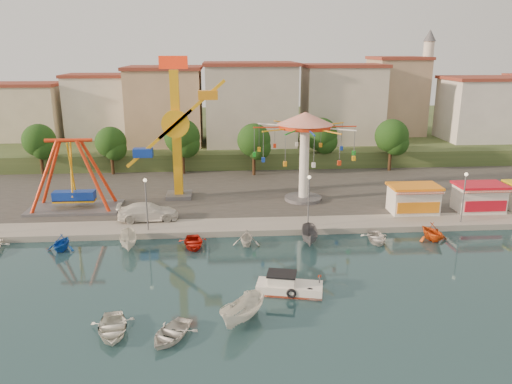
{
  "coord_description": "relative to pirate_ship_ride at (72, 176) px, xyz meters",
  "views": [
    {
      "loc": [
        -0.72,
        -34.05,
        18.02
      ],
      "look_at": [
        2.8,
        14.0,
        4.0
      ],
      "focal_mm": 35.0,
      "sensor_mm": 36.0,
      "label": 1
    }
  ],
  "objects": [
    {
      "name": "tree_4",
      "position": [
        30.98,
        17.11,
        1.35
      ],
      "size": [
        4.86,
        4.86,
        7.6
      ],
      "color": "#382314",
      "rests_on": "quay_deck"
    },
    {
      "name": "building_2",
      "position": [
        8.8,
        31.72,
        4.22
      ],
      "size": [
        11.95,
        9.28,
        11.23
      ],
      "primitive_type": "cube",
      "color": "tan",
      "rests_on": "hill_terrace"
    },
    {
      "name": "booth_left",
      "position": [
        37.17,
        -3.75,
        -2.23
      ],
      "size": [
        5.4,
        3.78,
        3.08
      ],
      "color": "white",
      "rests_on": "quay_deck"
    },
    {
      "name": "lamp_post_2",
      "position": [
        24.98,
        -7.24,
        -1.29
      ],
      "size": [
        0.14,
        0.14,
        5.0
      ],
      "primitive_type": "cylinder",
      "color": "#59595E",
      "rests_on": "quay_deck"
    },
    {
      "name": "tree_5",
      "position": [
        40.98,
        15.3,
        1.31
      ],
      "size": [
        4.83,
        4.83,
        7.54
      ],
      "color": "#382314",
      "rests_on": "quay_deck"
    },
    {
      "name": "moored_boat_5",
      "position": [
        24.61,
        -10.44,
        -3.6
      ],
      "size": [
        2.09,
        4.3,
        1.59
      ],
      "primitive_type": "imported",
      "rotation": [
        0.0,
        0.0,
        -0.13
      ],
      "color": "slate",
      "rests_on": "ground"
    },
    {
      "name": "moored_boat_1",
      "position": [
        1.51,
        -10.44,
        -3.63
      ],
      "size": [
        2.87,
        3.22,
        1.54
      ],
      "primitive_type": "imported",
      "rotation": [
        0.0,
        0.0,
        -0.13
      ],
      "color": "#144FB7",
      "rests_on": "ground"
    },
    {
      "name": "tree_3",
      "position": [
        20.98,
        14.12,
        1.16
      ],
      "size": [
        4.68,
        4.68,
        7.32
      ],
      "color": "#382314",
      "rests_on": "quay_deck"
    },
    {
      "name": "rowboat_a",
      "position": [
        8.99,
        -24.97,
        -3.98
      ],
      "size": [
        3.5,
        4.44,
        0.83
      ],
      "primitive_type": "imported",
      "rotation": [
        0.0,
        0.0,
        0.17
      ],
      "color": "silver",
      "rests_on": "ground"
    },
    {
      "name": "building_4",
      "position": [
        36.05,
        31.96,
        3.22
      ],
      "size": [
        10.75,
        9.23,
        9.24
      ],
      "primitive_type": "cube",
      "color": "beige",
      "rests_on": "hill_terrace"
    },
    {
      "name": "moored_boat_6",
      "position": [
        31.11,
        -10.44,
        -4.02
      ],
      "size": [
        2.89,
        3.83,
        0.75
      ],
      "primitive_type": "imported",
      "rotation": [
        0.0,
        0.0,
        -0.08
      ],
      "color": "silver",
      "rests_on": "ground"
    },
    {
      "name": "moored_boat_3",
      "position": [
        13.55,
        -10.44,
        -4.01
      ],
      "size": [
        2.99,
        3.97,
        0.78
      ],
      "primitive_type": "imported",
      "rotation": [
        0.0,
        0.0,
        0.08
      ],
      "color": "red",
      "rests_on": "ground"
    },
    {
      "name": "cabin_motorboat",
      "position": [
        21.19,
        -20.16,
        -3.93
      ],
      "size": [
        5.28,
        2.95,
        1.75
      ],
      "rotation": [
        0.0,
        0.0,
        -0.22
      ],
      "color": "white",
      "rests_on": "ground"
    },
    {
      "name": "hill_terrace",
      "position": [
        16.98,
        46.76,
        -2.89
      ],
      "size": [
        200.0,
        60.0,
        3.0
      ],
      "primitive_type": "cube",
      "color": "#384C26",
      "rests_on": "ground"
    },
    {
      "name": "moored_boat_2",
      "position": [
        7.62,
        -10.44,
        -3.61
      ],
      "size": [
        2.15,
        4.24,
        1.56
      ],
      "primitive_type": "imported",
      "rotation": [
        0.0,
        0.0,
        0.16
      ],
      "color": "silver",
      "rests_on": "ground"
    },
    {
      "name": "booth_mid",
      "position": [
        44.6,
        -3.75,
        -2.23
      ],
      "size": [
        5.4,
        3.78,
        3.08
      ],
      "color": "white",
      "rests_on": "quay_deck"
    },
    {
      "name": "skiff",
      "position": [
        17.57,
        -24.26,
        -3.53
      ],
      "size": [
        4.05,
        4.57,
        1.73
      ],
      "primitive_type": "imported",
      "rotation": [
        0.0,
        0.0,
        -0.65
      ],
      "color": "silver",
      "rests_on": "ground"
    },
    {
      "name": "building_6",
      "position": [
        61.13,
        28.53,
        4.78
      ],
      "size": [
        8.23,
        8.98,
        12.36
      ],
      "primitive_type": "cube",
      "color": "silver",
      "rests_on": "hill_terrace"
    },
    {
      "name": "quay_deck",
      "position": [
        16.98,
        41.76,
        -4.09
      ],
      "size": [
        200.0,
        100.0,
        0.6
      ],
      "primitive_type": "cube",
      "color": "#9E998E",
      "rests_on": "ground"
    },
    {
      "name": "asphalt_pad",
      "position": [
        16.98,
        9.76,
        -3.79
      ],
      "size": [
        90.0,
        28.0,
        0.01
      ],
      "primitive_type": "cube",
      "color": "#4C4944",
      "rests_on": "quay_deck"
    },
    {
      "name": "minaret",
      "position": [
        52.98,
        33.76,
        8.15
      ],
      "size": [
        2.8,
        2.8,
        18.0
      ],
      "color": "silver",
      "rests_on": "hill_terrace"
    },
    {
      "name": "building_0",
      "position": [
        -16.39,
        25.82,
        4.54
      ],
      "size": [
        9.26,
        9.53,
        11.87
      ],
      "primitive_type": "cube",
      "color": "beige",
      "rests_on": "hill_terrace"
    },
    {
      "name": "lamp_post_1",
      "position": [
        8.98,
        -7.24,
        -1.29
      ],
      "size": [
        0.14,
        0.14,
        5.0
      ],
      "primitive_type": "cylinder",
      "color": "#59595E",
      "rests_on": "quay_deck"
    },
    {
      "name": "building_5",
      "position": [
        49.35,
        30.09,
        4.21
      ],
      "size": [
        12.77,
        10.96,
        11.21
      ],
      "primitive_type": "cube",
      "color": "tan",
      "rests_on": "hill_terrace"
    },
    {
      "name": "pirate_ship_ride",
      "position": [
        0.0,
        0.0,
        0.0
      ],
      "size": [
        10.0,
        5.0,
        8.0
      ],
      "color": "#59595E",
      "rests_on": "quay_deck"
    },
    {
      "name": "kamikaze_tower",
      "position": [
        11.63,
        3.55,
        4.03
      ],
      "size": [
        7.84,
        3.1,
        16.5
      ],
      "color": "#59595E",
      "rests_on": "quay_deck"
    },
    {
      "name": "lamp_post_3",
      "position": [
        40.98,
        -7.24,
        -1.29
      ],
      "size": [
        0.14,
        0.14,
        5.0
      ],
      "primitive_type": "cylinder",
      "color": "#59595E",
      "rests_on": "quay_deck"
    },
    {
      "name": "wave_swinger",
      "position": [
        25.96,
        1.65,
        3.8
      ],
      "size": [
        11.6,
        11.6,
        10.4
      ],
      "color": "#59595E",
      "rests_on": "quay_deck"
    },
    {
      "name": "tree_0",
      "position": [
        -9.02,
        16.74,
        1.08
      ],
      "size": [
        4.6,
        4.6,
        7.19
      ],
      "color": "#382314",
      "rests_on": "quay_deck"
    },
    {
      "name": "tree_1",
      "position": [
        0.98,
        16.0,
        0.81
      ],
      "size": [
        4.35,
        4.35,
        6.8
      ],
      "color": "#382314",
      "rests_on": "quay_deck"
    },
    {
      "name": "ground",
      "position": [
        16.98,
        -20.24,
        -4.39
      ],
      "size": [
        200.0,
        200.0,
        0.0
      ],
      "primitive_type": "plane",
      "color": "#153339",
      "rests_on": "ground"
    },
    {
      "name": "moored_boat_4",
      "position": [
        18.58,
        -10.44,
        -3.63
      ],
      "size": [
        2.82,
        3.17,
        1.53
      ],
      "primitive_type": "imported",
      "rotation": [
        0.0,
        0.0,
        -0.11
      ],
      "color": "silver",
      "rests_on": "ground"
    },
    {
      "name": "tree_2",
      "position": [
        10.98,
        15.57,
        1.52
      ],
      "size": [
        5.02,
        5.02,
        7.85
      ],
      "color": "#382314",
      "rests_on": "quay_deck"
    },
    {
      "name": "van",
      "position": [
        8.61,
        -4.19,
        -2.89
      ],
      "size": [
        6.4,
        3.02,
        1.8
      ],
      "primitive_type": "imported",
      "rotation": [
        0.0,
        0.0,
        1.65
      ],
      "color": "silver",
      "rests_on": "quay_deck"
    },
    {
      "name": "moored_boat_7",
      "position": [
        36.62,
        -10.44,
        -3.52
      ],
      "size": [
        3.57,
        3.91,
        1.75
      ],
      "primitive_type": "imported",
      "rotation": [
        0.0,
        0.0,
        0.24
      ],
      "color": "#DA4C13",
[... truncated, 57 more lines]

